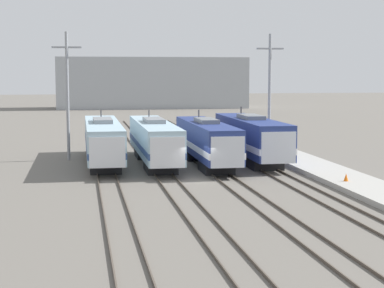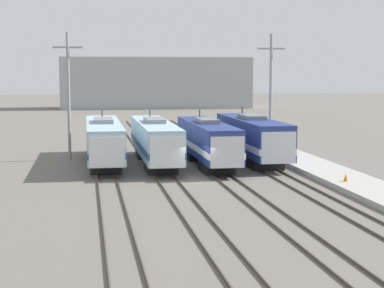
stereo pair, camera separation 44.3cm
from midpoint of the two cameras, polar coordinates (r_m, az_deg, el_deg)
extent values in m
plane|color=#666059|center=(48.50, 0.67, -3.20)|extent=(400.00, 400.00, 0.00)
cube|color=#4C4238|center=(47.78, -8.09, -3.32)|extent=(0.07, 120.00, 0.15)
cube|color=#4C4238|center=(47.83, -6.37, -3.29)|extent=(0.07, 120.00, 0.15)
cube|color=#4C4238|center=(48.07, -2.78, -3.21)|extent=(0.07, 120.00, 0.15)
cube|color=#4C4238|center=(48.26, -1.09, -3.16)|extent=(0.07, 120.00, 0.15)
cube|color=#4C4238|center=(48.77, 2.41, -3.07)|extent=(0.07, 120.00, 0.15)
cube|color=#4C4238|center=(49.08, 4.06, -3.02)|extent=(0.07, 120.00, 0.15)
cube|color=#4C4238|center=(49.86, 7.42, -2.91)|extent=(0.07, 120.00, 0.15)
cube|color=#4C4238|center=(50.29, 8.99, -2.85)|extent=(0.07, 120.00, 0.15)
cube|color=#232326|center=(53.18, -7.46, -1.89)|extent=(2.51, 4.06, 0.95)
cube|color=#232326|center=(62.32, -7.75, -0.69)|extent=(2.51, 4.06, 0.95)
cube|color=#9EBCCC|center=(57.53, -7.65, 0.57)|extent=(2.95, 18.43, 2.74)
cube|color=navy|center=(57.59, -7.64, 0.03)|extent=(2.99, 18.47, 0.49)
cube|color=silver|center=(49.24, -7.34, -0.63)|extent=(2.71, 1.90, 2.33)
cube|color=black|center=(48.32, -7.31, -0.15)|extent=(2.31, 0.08, 0.65)
cube|color=gray|center=(57.40, -7.67, 2.11)|extent=(1.62, 4.61, 0.35)
cylinder|color=#38383D|center=(61.43, -7.79, 2.62)|extent=(0.12, 0.12, 0.86)
cube|color=#232326|center=(52.53, -2.58, -1.95)|extent=(2.43, 3.99, 0.95)
cube|color=#232326|center=(61.45, -3.58, -0.75)|extent=(2.43, 3.99, 0.95)
cube|color=#9EBCCC|center=(56.77, -3.13, 0.56)|extent=(2.86, 18.12, 2.77)
cube|color=navy|center=(56.83, -3.13, 0.00)|extent=(2.90, 18.16, 0.50)
cube|color=silver|center=(48.82, -2.09, -0.62)|extent=(2.63, 2.18, 2.35)
cube|color=black|center=(47.77, -1.94, -0.15)|extent=(2.24, 0.08, 0.66)
cube|color=gray|center=(56.63, -3.14, 2.13)|extent=(1.58, 4.53, 0.35)
cylinder|color=#38383D|center=(60.57, -3.55, 2.64)|extent=(0.12, 0.12, 0.85)
cube|color=black|center=(52.20, 2.41, -2.00)|extent=(2.39, 3.63, 0.95)
cube|color=black|center=(60.23, 0.81, -0.88)|extent=(2.39, 3.63, 0.95)
cube|color=navy|center=(55.99, 1.56, 0.50)|extent=(2.81, 16.50, 2.79)
cube|color=silver|center=(56.05, 1.56, -0.07)|extent=(2.85, 16.54, 0.50)
cube|color=silver|center=(49.02, 3.15, -0.59)|extent=(2.58, 2.34, 2.37)
cube|color=black|center=(47.90, 3.43, -0.13)|extent=(2.20, 0.08, 0.66)
cube|color=slate|center=(55.85, 1.56, 2.10)|extent=(1.55, 4.13, 0.35)
cylinder|color=#38383D|center=(59.39, 0.90, 2.62)|extent=(0.12, 0.12, 0.91)
cube|color=black|center=(54.77, 6.63, -1.64)|extent=(2.59, 3.66, 0.95)
cube|color=black|center=(62.73, 4.54, -0.61)|extent=(2.59, 3.66, 0.95)
cube|color=navy|center=(58.52, 5.53, 0.81)|extent=(3.05, 16.61, 2.96)
cube|color=silver|center=(58.58, 5.53, 0.23)|extent=(3.09, 16.65, 0.53)
cube|color=silver|center=(51.69, 7.57, -0.20)|extent=(2.81, 2.49, 2.51)
cube|color=black|center=(50.53, 7.96, 0.28)|extent=(2.38, 0.08, 0.70)
cube|color=slate|center=(58.39, 5.55, 2.42)|extent=(1.68, 4.15, 0.35)
cylinder|color=#38383D|center=(61.90, 4.68, 2.91)|extent=(0.12, 0.12, 0.90)
cylinder|color=gray|center=(60.08, -10.70, 4.17)|extent=(0.28, 0.28, 11.77)
cube|color=gray|center=(60.09, -10.79, 8.44)|extent=(2.67, 0.16, 0.16)
cylinder|color=gray|center=(62.66, 7.21, 4.32)|extent=(0.28, 0.28, 11.77)
cube|color=gray|center=(62.67, 7.27, 8.41)|extent=(2.67, 0.16, 0.16)
cube|color=#A8A59E|center=(51.44, 12.60, -2.60)|extent=(4.00, 120.00, 0.37)
cone|color=orange|center=(46.96, 13.77, -2.91)|extent=(0.34, 0.34, 0.55)
cube|color=#9EA3A8|center=(149.10, -3.20, 5.45)|extent=(43.00, 13.62, 11.56)
camera|label=1|loc=(0.22, -89.75, 0.03)|focal=60.00mm
camera|label=2|loc=(0.22, 90.25, -0.03)|focal=60.00mm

